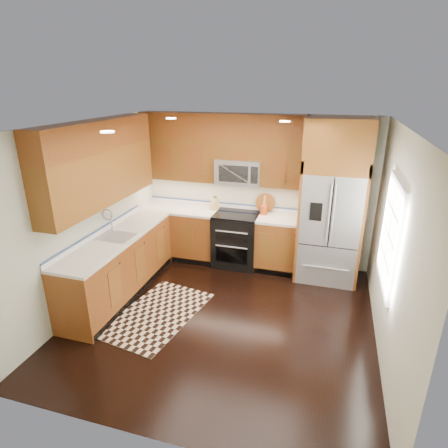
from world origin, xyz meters
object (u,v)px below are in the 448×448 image
(rug, at_px, (158,314))
(refrigerator, at_px, (332,202))
(range, at_px, (236,239))
(knife_block, at_px, (215,204))
(utensil_crock, at_px, (264,208))

(rug, bearing_deg, refrigerator, 49.34)
(range, bearing_deg, knife_block, 160.13)
(refrigerator, height_order, utensil_crock, refrigerator)
(refrigerator, relative_size, rug, 1.63)
(rug, relative_size, utensil_crock, 4.79)
(refrigerator, distance_m, rug, 3.14)
(rug, distance_m, knife_block, 2.27)
(utensil_crock, bearing_deg, range, -163.96)
(range, height_order, knife_block, knife_block)
(rug, height_order, knife_block, knife_block)
(refrigerator, xyz_separation_m, rug, (-2.21, -1.81, -1.30))
(range, relative_size, rug, 0.59)
(rug, bearing_deg, knife_block, 93.73)
(range, xyz_separation_m, utensil_crock, (0.45, 0.13, 0.59))
(range, xyz_separation_m, knife_block, (-0.44, 0.16, 0.57))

